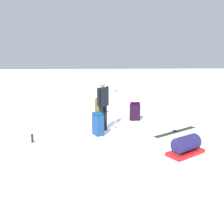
% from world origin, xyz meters
% --- Properties ---
extents(ground_plane, '(80.00, 80.00, 0.00)m').
position_xyz_m(ground_plane, '(0.00, 0.00, 0.00)').
color(ground_plane, white).
extents(skier_standing, '(0.46, 0.39, 1.70)m').
position_xyz_m(skier_standing, '(0.26, 0.28, 0.95)').
color(skier_standing, black).
rests_on(skier_standing, ground_plane).
extents(ski_pair_near, '(1.15, 1.70, 0.05)m').
position_xyz_m(ski_pair_near, '(-0.05, -2.10, 0.01)').
color(ski_pair_near, black).
rests_on(ski_pair_near, ground_plane).
extents(backpack_large_dark, '(0.44, 0.39, 0.73)m').
position_xyz_m(backpack_large_dark, '(-0.16, 0.45, 0.36)').
color(backpack_large_dark, navy).
rests_on(backpack_large_dark, ground_plane).
extents(backpack_bright, '(0.24, 0.40, 0.71)m').
position_xyz_m(backpack_bright, '(1.49, -0.98, 0.35)').
color(backpack_bright, black).
rests_on(backpack_bright, ground_plane).
extents(backpack_small_spare, '(0.33, 0.41, 0.71)m').
position_xyz_m(backpack_small_spare, '(2.53, 0.37, 0.35)').
color(backpack_small_spare, '#4C4518').
rests_on(backpack_small_spare, ground_plane).
extents(ski_poles_planted_near, '(0.22, 0.11, 1.34)m').
position_xyz_m(ski_poles_planted_near, '(0.44, -0.16, 0.74)').
color(ski_poles_planted_near, '#B8BBC4').
rests_on(ski_poles_planted_near, ground_plane).
extents(gear_sled, '(0.91, 1.10, 0.49)m').
position_xyz_m(gear_sled, '(-1.82, -1.76, 0.22)').
color(gear_sled, red).
rests_on(gear_sled, ground_plane).
extents(thermos_bottle, '(0.07, 0.07, 0.26)m').
position_xyz_m(thermos_bottle, '(-0.73, 2.35, 0.13)').
color(thermos_bottle, black).
rests_on(thermos_bottle, ground_plane).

